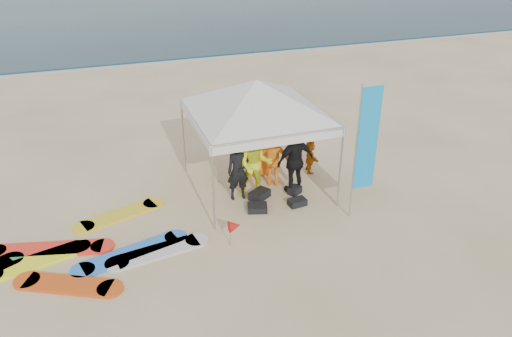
{
  "coord_description": "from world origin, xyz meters",
  "views": [
    {
      "loc": [
        -3.29,
        -7.8,
        6.84
      ],
      "look_at": [
        0.37,
        2.6,
        1.2
      ],
      "focal_mm": 35.0,
      "sensor_mm": 36.0,
      "label": 1
    }
  ],
  "objects_px": {
    "marker_pennant": "(235,226)",
    "surfboard_spread": "(78,255)",
    "person_yellow": "(255,164)",
    "feather_flag": "(366,141)",
    "person_black_a": "(238,171)",
    "person_orange_a": "(274,156)",
    "person_black_b": "(295,161)",
    "canopy_tent": "(257,80)",
    "person_seated": "(310,157)",
    "person_orange_b": "(260,144)"
  },
  "relations": [
    {
      "from": "person_black_a",
      "to": "person_seated",
      "type": "distance_m",
      "value": 2.59
    },
    {
      "from": "person_black_a",
      "to": "feather_flag",
      "type": "xyz_separation_m",
      "value": [
        2.63,
        -1.81,
        1.23
      ]
    },
    {
      "from": "person_black_a",
      "to": "marker_pennant",
      "type": "distance_m",
      "value": 2.15
    },
    {
      "from": "person_orange_b",
      "to": "person_seated",
      "type": "relative_size",
      "value": 1.96
    },
    {
      "from": "person_black_b",
      "to": "person_seated",
      "type": "distance_m",
      "value": 1.37
    },
    {
      "from": "person_orange_a",
      "to": "surfboard_spread",
      "type": "distance_m",
      "value": 5.68
    },
    {
      "from": "feather_flag",
      "to": "surfboard_spread",
      "type": "xyz_separation_m",
      "value": [
        -6.81,
        0.55,
        -2.02
      ]
    },
    {
      "from": "person_black_a",
      "to": "feather_flag",
      "type": "height_order",
      "value": "feather_flag"
    },
    {
      "from": "person_black_b",
      "to": "marker_pennant",
      "type": "xyz_separation_m",
      "value": [
        -2.27,
        -1.83,
        -0.44
      ]
    },
    {
      "from": "person_orange_a",
      "to": "person_orange_b",
      "type": "distance_m",
      "value": 0.7
    },
    {
      "from": "person_orange_b",
      "to": "surfboard_spread",
      "type": "xyz_separation_m",
      "value": [
        -5.19,
        -2.38,
        -0.93
      ]
    },
    {
      "from": "person_black_b",
      "to": "person_seated",
      "type": "height_order",
      "value": "person_black_b"
    },
    {
      "from": "feather_flag",
      "to": "canopy_tent",
      "type": "bearing_deg",
      "value": 131.52
    },
    {
      "from": "marker_pennant",
      "to": "person_yellow",
      "type": "bearing_deg",
      "value": 59.05
    },
    {
      "from": "person_yellow",
      "to": "feather_flag",
      "type": "relative_size",
      "value": 0.54
    },
    {
      "from": "canopy_tent",
      "to": "surfboard_spread",
      "type": "bearing_deg",
      "value": -160.91
    },
    {
      "from": "person_yellow",
      "to": "person_orange_a",
      "type": "height_order",
      "value": "person_yellow"
    },
    {
      "from": "person_yellow",
      "to": "person_orange_b",
      "type": "distance_m",
      "value": 1.26
    },
    {
      "from": "person_black_a",
      "to": "person_orange_a",
      "type": "distance_m",
      "value": 1.26
    },
    {
      "from": "person_black_b",
      "to": "person_seated",
      "type": "xyz_separation_m",
      "value": [
        0.9,
        0.93,
        -0.44
      ]
    },
    {
      "from": "person_black_a",
      "to": "person_orange_b",
      "type": "distance_m",
      "value": 1.51
    },
    {
      "from": "person_yellow",
      "to": "person_orange_a",
      "type": "relative_size",
      "value": 1.07
    },
    {
      "from": "person_black_a",
      "to": "person_orange_a",
      "type": "bearing_deg",
      "value": 23.43
    },
    {
      "from": "person_orange_b",
      "to": "marker_pennant",
      "type": "relative_size",
      "value": 3.03
    },
    {
      "from": "canopy_tent",
      "to": "surfboard_spread",
      "type": "xyz_separation_m",
      "value": [
        -4.84,
        -1.68,
        -3.06
      ]
    },
    {
      "from": "person_yellow",
      "to": "surfboard_spread",
      "type": "xyz_separation_m",
      "value": [
        -4.65,
        -1.24,
        -0.91
      ]
    },
    {
      "from": "person_black_b",
      "to": "surfboard_spread",
      "type": "relative_size",
      "value": 0.32
    },
    {
      "from": "person_orange_b",
      "to": "surfboard_spread",
      "type": "distance_m",
      "value": 5.79
    },
    {
      "from": "feather_flag",
      "to": "marker_pennant",
      "type": "xyz_separation_m",
      "value": [
        -3.35,
        -0.19,
        -1.56
      ]
    },
    {
      "from": "marker_pennant",
      "to": "surfboard_spread",
      "type": "xyz_separation_m",
      "value": [
        -3.47,
        0.73,
        -0.46
      ]
    },
    {
      "from": "person_orange_a",
      "to": "surfboard_spread",
      "type": "relative_size",
      "value": 0.3
    },
    {
      "from": "person_black_b",
      "to": "person_yellow",
      "type": "bearing_deg",
      "value": -16.43
    },
    {
      "from": "person_seated",
      "to": "marker_pennant",
      "type": "relative_size",
      "value": 1.55
    },
    {
      "from": "person_yellow",
      "to": "feather_flag",
      "type": "distance_m",
      "value": 3.02
    },
    {
      "from": "marker_pennant",
      "to": "person_orange_b",
      "type": "bearing_deg",
      "value": 61.04
    },
    {
      "from": "person_black_a",
      "to": "canopy_tent",
      "type": "height_order",
      "value": "canopy_tent"
    },
    {
      "from": "person_orange_b",
      "to": "person_seated",
      "type": "distance_m",
      "value": 1.56
    },
    {
      "from": "person_black_b",
      "to": "person_orange_a",
      "type": "bearing_deg",
      "value": -66.72
    },
    {
      "from": "person_black_b",
      "to": "person_seated",
      "type": "relative_size",
      "value": 1.89
    },
    {
      "from": "person_black_a",
      "to": "surfboard_spread",
      "type": "relative_size",
      "value": 0.28
    },
    {
      "from": "person_black_a",
      "to": "person_black_b",
      "type": "xyz_separation_m",
      "value": [
        1.56,
        -0.17,
        0.12
      ]
    },
    {
      "from": "person_black_b",
      "to": "feather_flag",
      "type": "xyz_separation_m",
      "value": [
        1.07,
        -1.65,
        1.12
      ]
    },
    {
      "from": "canopy_tent",
      "to": "feather_flag",
      "type": "relative_size",
      "value": 1.35
    },
    {
      "from": "surfboard_spread",
      "to": "person_orange_b",
      "type": "bearing_deg",
      "value": 24.66
    },
    {
      "from": "person_orange_b",
      "to": "canopy_tent",
      "type": "bearing_deg",
      "value": 63.07
    },
    {
      "from": "person_black_b",
      "to": "person_orange_b",
      "type": "distance_m",
      "value": 1.4
    },
    {
      "from": "person_yellow",
      "to": "person_orange_a",
      "type": "distance_m",
      "value": 0.85
    },
    {
      "from": "person_black_a",
      "to": "person_orange_b",
      "type": "height_order",
      "value": "person_orange_b"
    },
    {
      "from": "person_black_a",
      "to": "person_orange_a",
      "type": "xyz_separation_m",
      "value": [
        1.18,
        0.44,
        0.06
      ]
    },
    {
      "from": "person_orange_a",
      "to": "marker_pennant",
      "type": "relative_size",
      "value": 2.75
    }
  ]
}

